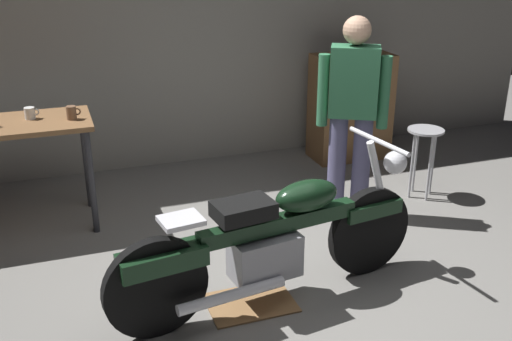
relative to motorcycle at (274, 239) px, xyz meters
name	(u,v)px	position (x,y,z in m)	size (l,w,h in m)	color
ground_plane	(299,297)	(0.17, -0.03, -0.45)	(12.00, 12.00, 0.00)	gray
back_wall	(190,9)	(0.17, 2.77, 1.10)	(8.00, 0.12, 3.10)	gray
workbench	(5,137)	(-1.60, 1.64, 0.34)	(1.30, 0.64, 0.90)	brown
motorcycle	(274,239)	(0.00, 0.00, 0.00)	(2.18, 0.68, 1.00)	black
person_standing	(352,110)	(1.04, 0.99, 0.48)	(0.51, 0.37, 1.67)	#555378
shop_stool	(424,144)	(1.86, 1.12, 0.05)	(0.32, 0.32, 0.64)	#B2B2B7
wooden_dresser	(350,107)	(1.73, 2.27, 0.10)	(0.80, 0.47, 1.10)	brown
drip_tray	(250,303)	(-0.16, 0.00, -0.44)	(0.56, 0.40, 0.01)	olive
mug_white_ceramic	(30,113)	(-1.39, 1.69, 0.50)	(0.11, 0.08, 0.09)	white
mug_brown_stoneware	(72,113)	(-1.09, 1.57, 0.50)	(0.11, 0.08, 0.11)	brown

